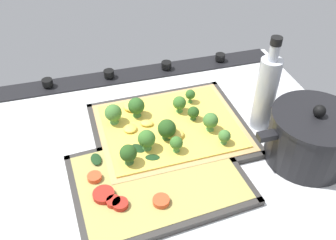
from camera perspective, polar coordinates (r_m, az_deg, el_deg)
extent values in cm
cube|color=silver|center=(81.96, -0.17, -4.51)|extent=(81.12, 65.84, 3.00)
cube|color=black|center=(103.44, -4.62, 7.27)|extent=(77.87, 7.00, 0.80)
cylinder|color=black|center=(109.18, 8.10, 9.66)|extent=(2.80, 2.80, 1.80)
cylinder|color=black|center=(104.31, -0.25, 8.55)|extent=(2.80, 2.80, 1.80)
cylinder|color=black|center=(101.83, -9.15, 7.15)|extent=(2.80, 2.80, 1.80)
cylinder|color=black|center=(101.89, -18.20, 5.55)|extent=(2.80, 2.80, 1.80)
cube|color=#33302D|center=(83.84, 0.37, -1.66)|extent=(34.81, 29.16, 0.50)
cube|color=#33302D|center=(93.80, -2.12, 3.77)|extent=(34.17, 2.00, 1.30)
cube|color=#33302D|center=(74.43, 3.54, -8.04)|extent=(34.17, 2.00, 1.30)
cube|color=#33302D|center=(88.80, 10.57, 0.63)|extent=(1.87, 28.39, 1.30)
cube|color=#33302D|center=(81.41, -10.79, -3.68)|extent=(1.87, 28.39, 1.30)
cube|color=tan|center=(83.35, 0.37, -1.27)|extent=(32.36, 26.71, 1.00)
cube|color=#EDC64C|center=(82.89, 0.37, -0.91)|extent=(29.76, 24.05, 0.40)
cone|color=#5B9F46|center=(86.32, 1.76, 1.72)|extent=(1.71, 1.71, 1.33)
sphere|color=#386B28|center=(85.20, 1.78, 2.70)|extent=(3.12, 3.12, 3.12)
cone|color=#427635|center=(79.41, -0.28, -2.33)|extent=(2.18, 2.18, 1.16)
sphere|color=#264C1C|center=(78.04, -0.28, -1.21)|extent=(3.97, 3.97, 3.97)
cone|color=#4D8B3F|center=(89.33, 3.45, 3.16)|extent=(1.32, 1.32, 1.35)
sphere|color=#2D5B23|center=(88.40, 3.49, 3.98)|extent=(2.40, 2.40, 2.40)
cone|color=#68AD54|center=(79.00, 8.65, -3.24)|extent=(1.46, 1.46, 0.99)
sphere|color=#427533|center=(78.01, 8.75, -2.44)|extent=(2.65, 2.65, 2.65)
cone|color=#68AD54|center=(81.81, 6.49, -1.04)|extent=(1.87, 1.87, 1.38)
sphere|color=#427533|center=(80.55, 6.59, 0.01)|extent=(3.39, 3.39, 3.39)
cone|color=#5B9F46|center=(76.33, 1.28, -4.44)|extent=(1.50, 1.50, 1.20)
sphere|color=#386B28|center=(75.21, 1.30, -3.55)|extent=(2.73, 2.73, 2.73)
cone|color=#427635|center=(74.29, -6.08, -6.20)|extent=(1.91, 1.91, 1.32)
sphere|color=#264C1C|center=(72.90, -6.18, -5.12)|extent=(3.47, 3.47, 3.47)
cone|color=#427635|center=(84.32, 3.91, 0.43)|extent=(1.46, 1.46, 1.00)
sphere|color=#264C1C|center=(83.39, 3.96, 1.23)|extent=(2.66, 2.66, 2.66)
cone|color=#5B9F46|center=(76.90, -3.28, -4.02)|extent=(2.02, 2.02, 1.35)
sphere|color=#386B28|center=(75.50, -3.34, -2.89)|extent=(3.67, 3.67, 3.67)
cone|color=#68AD54|center=(84.04, -8.37, 0.01)|extent=(2.12, 2.12, 1.29)
sphere|color=#427533|center=(82.73, -8.51, 1.12)|extent=(3.86, 3.86, 3.86)
cone|color=#4D8B3F|center=(85.33, -4.86, 1.09)|extent=(2.09, 2.09, 1.39)
sphere|color=#2D5B23|center=(84.03, -4.94, 2.22)|extent=(3.80, 3.80, 3.80)
ellipsoid|color=#EDC64C|center=(87.54, -5.68, 2.09)|extent=(5.39, 5.34, 1.41)
ellipsoid|color=#EDC64C|center=(79.90, 1.02, -2.01)|extent=(4.08, 3.58, 1.38)
ellipsoid|color=#EDC64C|center=(81.62, -5.88, -1.33)|extent=(3.51, 3.50, 1.03)
ellipsoid|color=#EDC64C|center=(82.72, -3.32, -0.49)|extent=(3.58, 3.11, 1.05)
cube|color=#33302D|center=(73.30, -1.52, -9.40)|extent=(34.88, 26.96, 0.50)
cube|color=#33302D|center=(80.79, -4.23, -3.34)|extent=(33.07, 3.77, 1.30)
cube|color=#33302D|center=(66.34, 1.90, -16.31)|extent=(33.07, 3.77, 1.30)
cube|color=#33302D|center=(77.82, 9.69, -6.00)|extent=(3.10, 24.48, 1.30)
cube|color=#33302D|center=(71.48, -13.98, -12.27)|extent=(3.10, 24.48, 1.30)
cube|color=#A49951|center=(72.77, -1.53, -9.04)|extent=(32.30, 24.38, 0.90)
cylinder|color=#D14723|center=(68.08, -1.07, -12.43)|extent=(3.11, 3.11, 1.00)
cylinder|color=#B22319|center=(69.96, -9.96, -11.33)|extent=(4.02, 4.02, 1.00)
cylinder|color=#B22319|center=(68.66, -8.44, -12.43)|extent=(2.62, 2.62, 1.00)
cylinder|color=#D14723|center=(73.07, -11.33, -8.69)|extent=(2.77, 2.77, 1.00)
cylinder|color=#B22319|center=(68.17, -7.40, -12.81)|extent=(2.88, 2.88, 1.00)
ellipsoid|color=#193819|center=(76.51, -11.09, -5.99)|extent=(2.47, 3.67, 0.60)
ellipsoid|color=#193819|center=(75.45, -2.41, -5.87)|extent=(3.66, 2.86, 0.60)
ellipsoid|color=#193819|center=(77.52, -4.66, -4.46)|extent=(3.99, 4.28, 0.60)
cylinder|color=black|center=(80.04, 21.20, -2.69)|extent=(17.16, 17.16, 10.28)
cylinder|color=black|center=(76.66, 22.15, 0.38)|extent=(17.50, 17.50, 0.80)
sphere|color=black|center=(75.74, 22.45, 1.31)|extent=(2.40, 2.40, 2.40)
cube|color=black|center=(72.83, 15.07, -2.39)|extent=(3.60, 2.00, 1.20)
cylinder|color=#B7BCC6|center=(83.32, 14.86, 3.84)|extent=(4.68, 4.68, 17.25)
cylinder|color=#B7BCC6|center=(77.94, 16.13, 10.03)|extent=(2.10, 2.10, 3.50)
cylinder|color=black|center=(76.78, 16.47, 11.67)|extent=(2.34, 2.34, 1.60)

